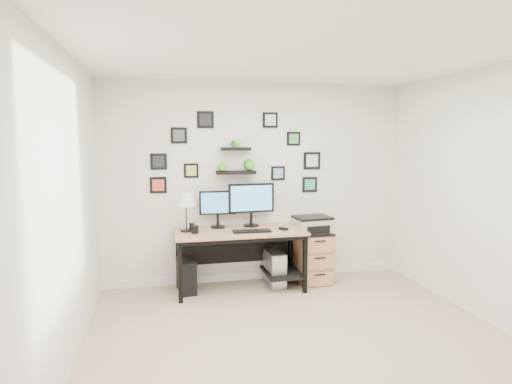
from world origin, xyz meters
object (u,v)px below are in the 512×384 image
object	(u,v)px
pc_tower_black	(186,275)
file_cabinet	(313,256)
monitor_left	(218,206)
printer	(312,224)
table_lamp	(186,200)
pc_tower_grey	(275,268)
monitor_right	(251,201)
desk	(242,240)
mug	(195,229)

from	to	relation	value
pc_tower_black	file_cabinet	size ratio (longest dim) A/B	0.61
monitor_left	pc_tower_black	xyz separation A→B (m)	(-0.42, -0.17, -0.82)
printer	table_lamp	bearing A→B (deg)	178.63
monitor_left	pc_tower_grey	bearing A→B (deg)	-13.08
monitor_right	file_cabinet	size ratio (longest dim) A/B	0.90
table_lamp	desk	bearing A→B (deg)	-5.28
desk	monitor_left	xyz separation A→B (m)	(-0.28, 0.20, 0.40)
monitor_left	mug	distance (m)	0.48
mug	printer	size ratio (longest dim) A/B	0.20
table_lamp	pc_tower_grey	world-z (taller)	table_lamp
monitor_left	file_cabinet	size ratio (longest dim) A/B	0.71
monitor_left	printer	xyz separation A→B (m)	(1.21, -0.17, -0.25)
monitor_left	table_lamp	xyz separation A→B (m)	(-0.41, -0.13, 0.11)
desk	file_cabinet	world-z (taller)	desk
table_lamp	mug	xyz separation A→B (m)	(0.09, -0.14, -0.33)
desk	table_lamp	distance (m)	0.85
monitor_right	table_lamp	distance (m)	0.85
pc_tower_grey	printer	bearing A→B (deg)	-0.90
mug	monitor_right	bearing A→B (deg)	19.11
pc_tower_black	printer	world-z (taller)	printer
monitor_left	table_lamp	distance (m)	0.44
table_lamp	pc_tower_grey	xyz separation A→B (m)	(1.11, -0.03, -0.91)
printer	file_cabinet	bearing A→B (deg)	54.59
desk	monitor_left	world-z (taller)	monitor_left
monitor_right	pc_tower_grey	distance (m)	0.92
monitor_right	mug	size ratio (longest dim) A/B	6.16
monitor_left	pc_tower_black	distance (m)	0.94
monitor_left	file_cabinet	xyz separation A→B (m)	(1.24, -0.14, -0.69)
desk	table_lamp	xyz separation A→B (m)	(-0.68, 0.06, 0.51)
mug	pc_tower_black	size ratio (longest dim) A/B	0.24
pc_tower_grey	pc_tower_black	bearing A→B (deg)	-179.91
monitor_right	pc_tower_grey	xyz separation A→B (m)	(0.28, -0.15, -0.86)
desk	file_cabinet	size ratio (longest dim) A/B	2.39
monitor_right	table_lamp	xyz separation A→B (m)	(-0.84, -0.12, 0.05)
table_lamp	file_cabinet	size ratio (longest dim) A/B	0.71
mug	pc_tower_grey	xyz separation A→B (m)	(1.02, 0.11, -0.58)
desk	monitor_left	distance (m)	0.53
desk	printer	world-z (taller)	printer
table_lamp	pc_tower_grey	size ratio (longest dim) A/B	1.07
pc_tower_grey	desk	bearing A→B (deg)	-175.71
pc_tower_black	file_cabinet	distance (m)	1.66
pc_tower_black	file_cabinet	world-z (taller)	file_cabinet
mug	pc_tower_black	bearing A→B (deg)	134.44
desk	monitor_right	distance (m)	0.51
desk	mug	world-z (taller)	mug
monitor_right	pc_tower_black	world-z (taller)	monitor_right
monitor_left	monitor_right	bearing A→B (deg)	-2.30
mug	printer	world-z (taller)	printer
table_lamp	mug	world-z (taller)	table_lamp
monitor_right	printer	size ratio (longest dim) A/B	1.23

